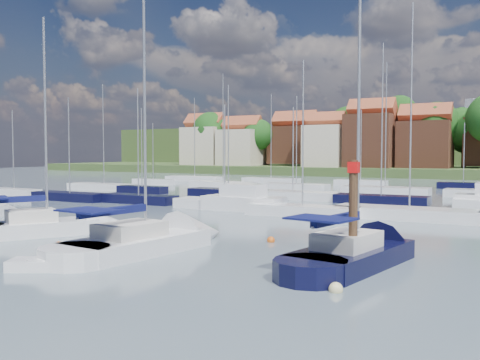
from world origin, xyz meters
The scene contains 12 objects.
ground centered at (0.00, 40.00, 0.00)m, with size 260.00×260.00×0.00m, color #4C5F67.
sailboat_left centered at (-8.92, 3.19, 0.36)m, with size 7.40×10.20×13.94m.
sailboat_centre centered at (-0.56, 2.23, 0.35)m, with size 4.43×12.10×16.06m.
sailboat_navy centered at (9.62, 4.06, 0.36)m, with size 4.67×11.37×15.33m.
tender centered at (-1.77, -4.19, 0.22)m, with size 2.94×2.34×0.58m.
timber_piling centered at (9.85, 1.46, 1.42)m, with size 0.40×0.40×6.88m.
buoy_c centered at (-5.09, -0.25, 0.00)m, with size 0.52×0.52×0.52m, color #D85914.
buoy_d centered at (-0.58, -3.24, 0.00)m, with size 0.47×0.47×0.47m, color #D85914.
buoy_e centered at (3.65, 6.71, 0.00)m, with size 0.43×0.43×0.43m, color #D85914.
buoy_f centered at (10.19, -1.62, 0.00)m, with size 0.51×0.51×0.51m, color beige.
marina_field centered at (1.91, 35.15, 0.43)m, with size 79.62×41.41×15.93m.
far_shore_town centered at (2.23, 132.67, 4.61)m, with size 212.46×90.00×22.27m.
Camera 1 is at (16.24, -19.56, 4.94)m, focal length 40.00 mm.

